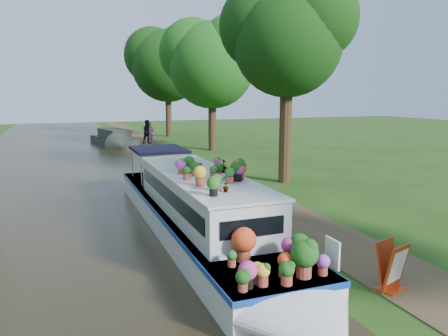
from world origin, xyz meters
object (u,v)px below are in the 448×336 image
(pedestrian_pink, at_px, (150,133))
(plant_boat, at_px, (200,210))
(sandwich_board, at_px, (392,269))
(pedestrian_dark, at_px, (148,132))
(second_boat, at_px, (114,139))

(pedestrian_pink, bearing_deg, plant_boat, -84.05)
(sandwich_board, relative_size, pedestrian_pink, 0.58)
(pedestrian_dark, bearing_deg, plant_boat, -101.31)
(sandwich_board, bearing_deg, second_boat, 76.29)
(pedestrian_pink, xyz_separation_m, pedestrian_dark, (-0.19, -0.13, 0.09))
(plant_boat, relative_size, sandwich_board, 13.43)
(sandwich_board, height_order, pedestrian_pink, pedestrian_pink)
(plant_boat, xyz_separation_m, sandwich_board, (2.70, -4.44, -0.37))
(plant_boat, xyz_separation_m, pedestrian_pink, (3.36, 23.89, 0.05))
(sandwich_board, distance_m, pedestrian_dark, 28.20)
(pedestrian_dark, bearing_deg, second_boat, -179.70)
(second_boat, bearing_deg, plant_boat, -104.48)
(plant_boat, bearing_deg, second_boat, 88.79)
(sandwich_board, bearing_deg, plant_boat, 103.12)
(sandwich_board, bearing_deg, pedestrian_pink, 70.46)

